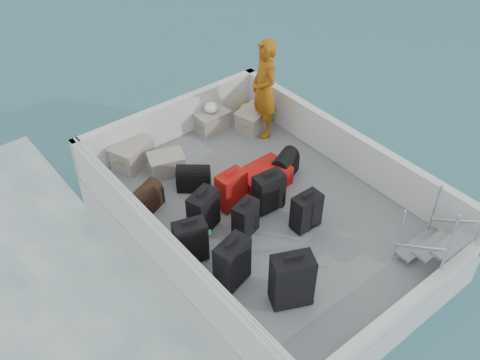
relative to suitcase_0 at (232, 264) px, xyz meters
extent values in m
plane|color=#1B4E5F|center=(1.20, 0.76, -0.98)|extent=(160.00, 160.00, 0.00)
cube|color=silver|center=(1.20, 0.76, -0.68)|extent=(3.60, 5.00, 0.60)
cube|color=slate|center=(1.20, 0.76, -0.37)|extent=(3.30, 4.70, 0.02)
cube|color=silver|center=(-0.53, 0.76, -0.01)|extent=(0.14, 5.00, 0.70)
cube|color=silver|center=(2.93, 0.76, -0.01)|extent=(0.14, 5.00, 0.70)
cube|color=silver|center=(1.20, 3.19, -0.01)|extent=(3.60, 0.14, 0.70)
cube|color=silver|center=(1.20, -1.67, -0.26)|extent=(3.60, 0.14, 0.20)
cylinder|color=silver|center=(-0.53, 0.76, 0.39)|extent=(0.04, 4.80, 0.04)
cube|color=black|center=(0.00, 0.00, 0.00)|extent=(0.51, 0.36, 0.71)
cube|color=black|center=(-0.18, 0.66, -0.03)|extent=(0.48, 0.36, 0.64)
cube|color=black|center=(0.29, 1.03, -0.04)|extent=(0.50, 0.39, 0.63)
cube|color=black|center=(0.38, -0.68, 0.03)|extent=(0.58, 0.48, 0.76)
cube|color=black|center=(0.68, 0.57, -0.08)|extent=(0.42, 0.32, 0.56)
cube|color=#A20D0C|center=(0.89, 1.16, -0.06)|extent=(0.45, 0.30, 0.60)
cube|color=black|center=(1.43, 0.14, -0.07)|extent=(0.42, 0.25, 0.57)
cube|color=black|center=(1.28, 0.77, -0.05)|extent=(0.46, 0.29, 0.62)
cube|color=#A20D0C|center=(1.55, 1.21, -0.20)|extent=(0.81, 0.54, 0.32)
cube|color=#9F978B|center=(0.26, 2.96, -0.17)|extent=(0.74, 0.63, 0.38)
cube|color=#9F978B|center=(0.57, 2.42, -0.20)|extent=(0.61, 0.51, 0.31)
cube|color=#9F978B|center=(1.86, 2.96, -0.19)|extent=(0.55, 0.38, 0.33)
cube|color=#9F978B|center=(2.46, 2.51, -0.18)|extent=(0.66, 0.53, 0.35)
ellipsoid|color=yellow|center=(2.63, 2.92, -0.25)|extent=(0.28, 0.26, 0.22)
ellipsoid|color=white|center=(1.86, 2.96, 0.06)|extent=(0.24, 0.24, 0.18)
imported|color=orange|center=(2.50, 2.30, 0.52)|extent=(0.58, 0.74, 1.75)
camera|label=1|loc=(-2.70, -3.51, 5.08)|focal=40.00mm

